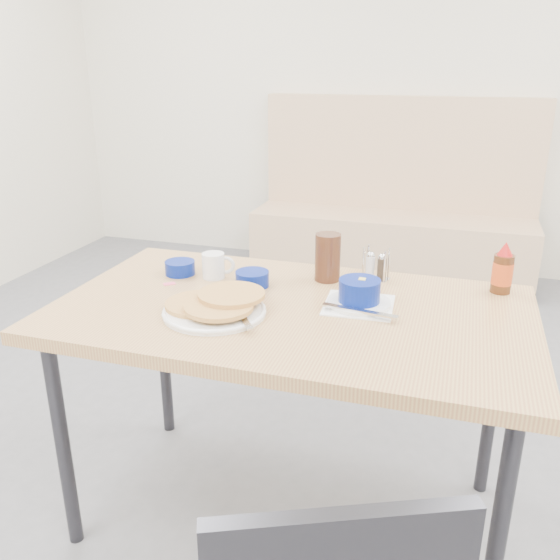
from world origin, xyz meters
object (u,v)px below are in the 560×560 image
(dining_table, at_px, (291,326))
(butter_bowl, at_px, (252,279))
(pancake_plate, at_px, (216,306))
(amber_tumbler, at_px, (328,257))
(booth_bench, at_px, (392,226))
(grits_setting, at_px, (359,295))
(coffee_mug, at_px, (215,265))
(syrup_bottle, at_px, (503,271))
(condiment_caddy, at_px, (376,268))
(creamer_bowl, at_px, (180,268))

(dining_table, height_order, butter_bowl, butter_bowl)
(pancake_plate, xyz_separation_m, amber_tumbler, (0.24, 0.37, 0.06))
(amber_tumbler, bearing_deg, dining_table, -100.89)
(booth_bench, height_order, grits_setting, booth_bench)
(coffee_mug, bearing_deg, amber_tumbler, 14.04)
(coffee_mug, relative_size, grits_setting, 0.46)
(pancake_plate, bearing_deg, grits_setting, 24.90)
(amber_tumbler, height_order, syrup_bottle, syrup_bottle)
(booth_bench, bearing_deg, condiment_caddy, -84.82)
(coffee_mug, distance_m, creamer_bowl, 0.13)
(grits_setting, height_order, syrup_bottle, syrup_bottle)
(grits_setting, bearing_deg, condiment_caddy, 87.61)
(coffee_mug, relative_size, amber_tumbler, 0.68)
(dining_table, bearing_deg, amber_tumbler, 79.11)
(pancake_plate, distance_m, amber_tumbler, 0.44)
(condiment_caddy, height_order, syrup_bottle, syrup_bottle)
(butter_bowl, distance_m, amber_tumbler, 0.26)
(pancake_plate, height_order, grits_setting, grits_setting)
(coffee_mug, bearing_deg, condiment_caddy, 16.30)
(creamer_bowl, height_order, condiment_caddy, condiment_caddy)
(syrup_bottle, bearing_deg, coffee_mug, -170.89)
(booth_bench, xyz_separation_m, condiment_caddy, (0.20, -2.22, 0.45))
(grits_setting, relative_size, amber_tumbler, 1.48)
(pancake_plate, height_order, condiment_caddy, condiment_caddy)
(coffee_mug, height_order, grits_setting, same)
(butter_bowl, xyz_separation_m, condiment_caddy, (0.37, 0.19, 0.01))
(butter_bowl, relative_size, amber_tumbler, 0.69)
(creamer_bowl, relative_size, syrup_bottle, 0.62)
(butter_bowl, distance_m, syrup_bottle, 0.79)
(condiment_caddy, xyz_separation_m, syrup_bottle, (0.39, -0.01, 0.03))
(booth_bench, xyz_separation_m, coffee_mug, (-0.32, -2.37, 0.45))
(grits_setting, bearing_deg, pancake_plate, -155.10)
(pancake_plate, height_order, creamer_bowl, pancake_plate)
(coffee_mug, relative_size, creamer_bowl, 1.06)
(syrup_bottle, bearing_deg, pancake_plate, -151.80)
(dining_table, bearing_deg, butter_bowl, 142.22)
(syrup_bottle, bearing_deg, creamer_bowl, -171.82)
(booth_bench, xyz_separation_m, pancake_plate, (-0.19, -2.64, 0.43))
(butter_bowl, height_order, syrup_bottle, syrup_bottle)
(coffee_mug, distance_m, amber_tumbler, 0.38)
(amber_tumbler, bearing_deg, booth_bench, 91.25)
(creamer_bowl, relative_size, condiment_caddy, 0.95)
(pancake_plate, height_order, butter_bowl, pancake_plate)
(amber_tumbler, height_order, condiment_caddy, amber_tumbler)
(grits_setting, height_order, condiment_caddy, condiment_caddy)
(dining_table, relative_size, amber_tumbler, 8.86)
(creamer_bowl, distance_m, amber_tumbler, 0.50)
(pancake_plate, distance_m, coffee_mug, 0.30)
(booth_bench, distance_m, butter_bowl, 2.45)
(dining_table, relative_size, coffee_mug, 12.97)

